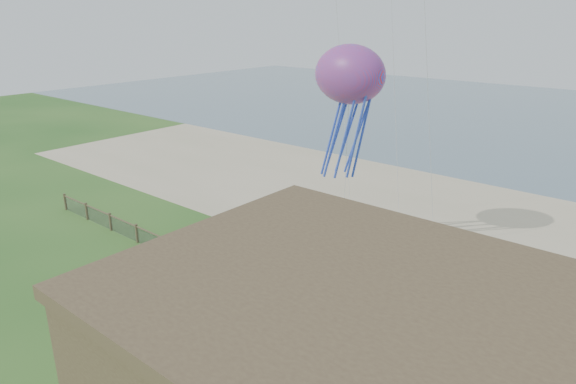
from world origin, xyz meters
name	(u,v)px	position (x,y,z in m)	size (l,w,h in m)	color
ground	(142,340)	(0.00, 0.00, 0.00)	(160.00, 160.00, 0.00)	#27591E
sand_beach	(388,206)	(0.00, 22.00, 0.00)	(72.00, 20.00, 0.02)	#BCB088
ocean	(547,119)	(0.00, 66.00, 0.00)	(160.00, 68.00, 0.02)	slate
chainlink_fence	(237,279)	(0.00, 6.00, 0.55)	(36.20, 0.20, 1.25)	#4C3D2B
picnic_table	(288,348)	(5.71, 3.37, 0.40)	(1.90, 1.44, 0.80)	brown
octopus_kite	(348,112)	(1.56, 13.62, 8.55)	(3.89, 2.75, 8.01)	#FF282A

